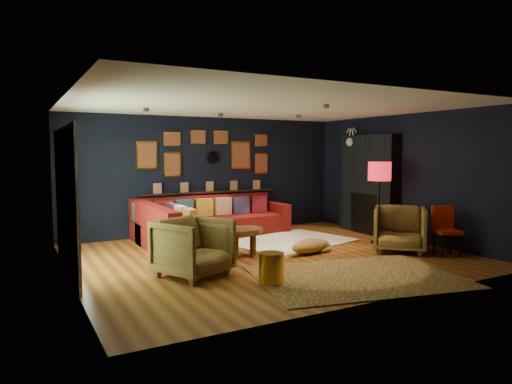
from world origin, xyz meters
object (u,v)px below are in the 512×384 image
gold_stool (271,268)px  dog (310,243)px  pouf (172,238)px  armchair_right (400,227)px  armchair_left (193,245)px  floor_lamp (379,175)px  orange_chair (445,226)px  sectional (198,226)px  coffee_table (240,234)px

gold_stool → dog: bearing=39.6°
pouf → armchair_right: (3.57, -2.32, 0.27)m
armchair_left → gold_stool: 1.23m
gold_stool → floor_lamp: 3.80m
armchair_left → orange_chair: (4.41, -0.81, 0.04)m
armchair_left → dog: 2.41m
armchair_right → orange_chair: armchair_right is taller
sectional → floor_lamp: floor_lamp is taller
armchair_left → dog: (2.36, 0.40, -0.28)m
armchair_right → sectional: bearing=-177.0°
armchair_right → pouf: bearing=-167.8°
armchair_right → orange_chair: 0.77m
gold_stool → armchair_right: bearing=12.0°
coffee_table → gold_stool: coffee_table is taller
coffee_table → armchair_right: bearing=-20.9°
sectional → gold_stool: sectional is taller
coffee_table → armchair_left: (-1.18, -0.83, 0.07)m
armchair_left → orange_chair: bearing=-35.3°
gold_stool → pouf: bearing=98.7°
pouf → orange_chair: (4.06, -2.91, 0.33)m
armchair_left → gold_stool: (0.81, -0.89, -0.25)m
armchair_left → orange_chair: armchair_left is taller
sectional → armchair_right: size_ratio=3.73×
pouf → floor_lamp: (3.78, -1.55, 1.18)m
pouf → orange_chair: bearing=-35.6°
armchair_left → orange_chair: size_ratio=1.08×
armchair_right → floor_lamp: 1.21m
sectional → armchair_right: armchair_right is taller
floor_lamp → pouf: bearing=157.7°
sectional → coffee_table: bearing=-84.3°
gold_stool → orange_chair: orange_chair is taller
armchair_left → pouf: bearing=55.5°
orange_chair → floor_lamp: size_ratio=0.54×
armchair_right → floor_lamp: (0.21, 0.77, 0.91)m
dog → gold_stool: bearing=-151.5°
armchair_right → floor_lamp: floor_lamp is taller
sectional → orange_chair: 4.68m
sectional → armchair_left: 2.62m
sectional → dog: (1.34, -2.01, -0.13)m
armchair_left → floor_lamp: (4.13, 0.55, 0.90)m
coffee_table → orange_chair: orange_chair is taller
coffee_table → armchair_left: 1.44m
sectional → dog: bearing=-56.2°
armchair_right → gold_stool: bearing=-122.7°
coffee_table → pouf: 1.53m
gold_stool → orange_chair: size_ratio=0.50×
armchair_left → armchair_right: 3.93m
coffee_table → pouf: bearing=122.9°
coffee_table → orange_chair: 3.63m
orange_chair → floor_lamp: 1.63m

